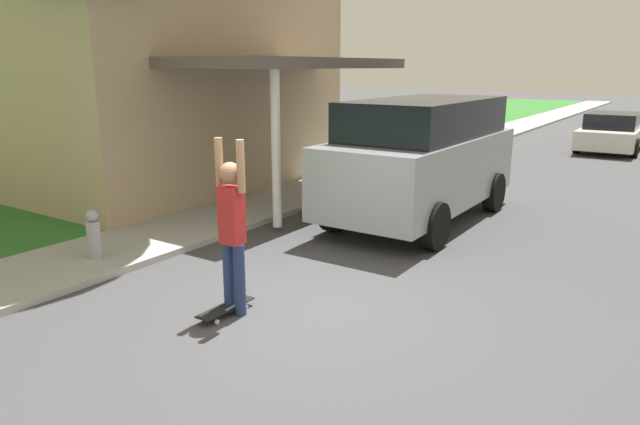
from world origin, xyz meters
The scene contains 8 objects.
ground_plane centered at (0.00, 0.00, 0.00)m, with size 120.00×120.00×0.00m, color #3D3D3F.
lawn centered at (-8.00, 6.00, 0.04)m, with size 10.00×80.00×0.08m.
sidewalk centered at (-3.60, 6.00, 0.05)m, with size 1.80×80.00×0.10m.
suv_parked centered at (-0.49, 4.46, 1.21)m, with size 2.11×4.81×2.25m.
car_down_street centered at (1.14, 16.50, 0.63)m, with size 1.90×4.02×1.30m.
skateboarder centered at (-0.53, -0.63, 1.07)m, with size 0.41×0.24×2.06m.
skateboard centered at (-0.59, -0.72, 0.08)m, with size 0.22×0.80×0.10m.
fire_hydrant centered at (-3.38, -0.49, 0.45)m, with size 0.20×0.20×0.73m.
Camera 1 is at (3.76, -5.22, 2.82)m, focal length 32.00 mm.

